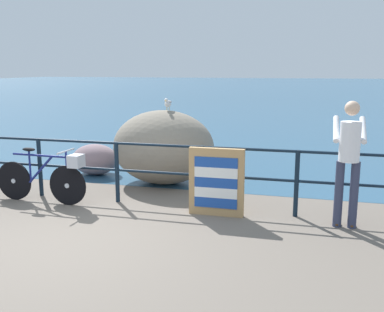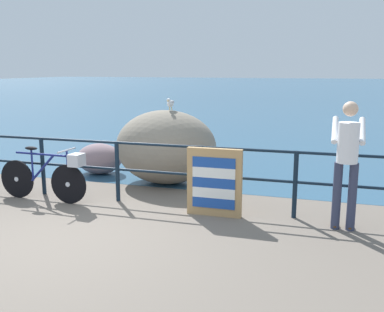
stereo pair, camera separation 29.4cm
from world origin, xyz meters
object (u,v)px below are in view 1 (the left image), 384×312
bicycle (48,176)px  breakwater_boulder_left (95,159)px  person_at_railing (349,158)px  breakwater_boulder_main (163,147)px  folded_deckchair_stack (216,182)px  seagull (168,103)px

bicycle → breakwater_boulder_left: bearing=97.7°
person_at_railing → breakwater_boulder_main: (-3.24, 1.65, -0.28)m
person_at_railing → folded_deckchair_stack: 1.92m
bicycle → folded_deckchair_stack: (2.82, 0.10, 0.06)m
breakwater_boulder_left → seagull: size_ratio=2.90×
bicycle → seagull: seagull is taller
breakwater_boulder_left → person_at_railing: bearing=-22.0°
breakwater_boulder_main → seagull: seagull is taller
breakwater_boulder_main → seagull: bearing=17.8°
folded_deckchair_stack → bicycle: bearing=-177.9°
bicycle → person_at_railing: bearing=3.4°
person_at_railing → bicycle: bearing=91.9°
bicycle → breakwater_boulder_left: bicycle is taller
bicycle → person_at_railing: person_at_railing is taller
breakwater_boulder_left → folded_deckchair_stack: bearing=-32.9°
bicycle → folded_deckchair_stack: bearing=4.5°
bicycle → breakwater_boulder_left: size_ratio=1.73×
breakwater_boulder_main → breakwater_boulder_left: (-1.62, 0.32, -0.39)m
bicycle → seagull: size_ratio=5.03×
breakwater_boulder_left → seagull: 2.14m
folded_deckchair_stack → breakwater_boulder_main: size_ratio=0.53×
breakwater_boulder_left → seagull: bearing=-9.6°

